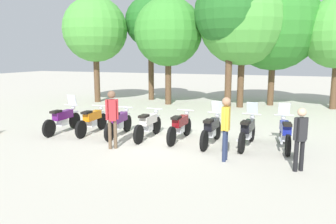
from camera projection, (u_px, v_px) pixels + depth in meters
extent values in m
plane|color=#BCB7A8|center=(163.00, 140.00, 11.41)|extent=(80.00, 80.00, 0.00)
cylinder|color=black|center=(75.00, 120.00, 13.18)|extent=(0.11, 0.64, 0.64)
cylinder|color=black|center=(49.00, 128.00, 11.73)|extent=(0.11, 0.64, 0.64)
cube|color=silver|center=(74.00, 112.00, 13.12)|extent=(0.13, 0.36, 0.04)
cube|color=#59196B|center=(63.00, 115.00, 12.44)|extent=(0.28, 0.95, 0.30)
cube|color=silver|center=(63.00, 122.00, 12.44)|extent=(0.23, 0.40, 0.24)
cube|color=black|center=(56.00, 112.00, 12.04)|extent=(0.25, 0.44, 0.08)
cylinder|color=silver|center=(73.00, 113.00, 13.04)|extent=(0.05, 0.23, 0.64)
cylinder|color=silver|center=(71.00, 105.00, 12.90)|extent=(0.62, 0.05, 0.04)
sphere|color=silver|center=(73.00, 108.00, 13.04)|extent=(0.16, 0.16, 0.16)
cylinder|color=silver|center=(54.00, 125.00, 12.22)|extent=(0.08, 0.70, 0.07)
cube|color=silver|center=(72.00, 100.00, 12.92)|extent=(0.36, 0.14, 0.39)
cylinder|color=black|center=(102.00, 121.00, 13.03)|extent=(0.14, 0.64, 0.64)
cylinder|color=black|center=(81.00, 129.00, 11.57)|extent=(0.14, 0.64, 0.64)
cube|color=silver|center=(102.00, 113.00, 12.98)|extent=(0.14, 0.37, 0.04)
cube|color=orange|center=(92.00, 116.00, 12.29)|extent=(0.32, 0.96, 0.30)
cube|color=silver|center=(92.00, 123.00, 12.29)|extent=(0.24, 0.41, 0.24)
cube|color=black|center=(87.00, 112.00, 11.88)|extent=(0.27, 0.45, 0.08)
cylinder|color=silver|center=(101.00, 114.00, 12.90)|extent=(0.06, 0.23, 0.64)
cylinder|color=silver|center=(99.00, 106.00, 12.75)|extent=(0.62, 0.07, 0.04)
sphere|color=silver|center=(101.00, 108.00, 12.90)|extent=(0.17, 0.17, 0.16)
cylinder|color=silver|center=(84.00, 126.00, 12.06)|extent=(0.11, 0.70, 0.07)
cylinder|color=black|center=(127.00, 123.00, 12.64)|extent=(0.15, 0.65, 0.64)
cylinder|color=black|center=(109.00, 132.00, 11.17)|extent=(0.15, 0.65, 0.64)
cube|color=silver|center=(127.00, 114.00, 12.58)|extent=(0.15, 0.37, 0.04)
cube|color=#59196B|center=(119.00, 118.00, 11.89)|extent=(0.33, 0.97, 0.30)
cube|color=silver|center=(119.00, 125.00, 11.89)|extent=(0.25, 0.42, 0.24)
cube|color=black|center=(114.00, 114.00, 11.48)|extent=(0.27, 0.46, 0.08)
cylinder|color=silver|center=(126.00, 116.00, 12.50)|extent=(0.07, 0.23, 0.64)
cylinder|color=silver|center=(125.00, 107.00, 12.36)|extent=(0.62, 0.08, 0.04)
sphere|color=silver|center=(126.00, 110.00, 12.50)|extent=(0.17, 0.17, 0.16)
cylinder|color=silver|center=(111.00, 128.00, 11.66)|extent=(0.12, 0.70, 0.07)
cylinder|color=black|center=(157.00, 125.00, 12.28)|extent=(0.11, 0.64, 0.64)
cylinder|color=black|center=(139.00, 134.00, 10.86)|extent=(0.11, 0.64, 0.64)
cube|color=silver|center=(157.00, 116.00, 12.23)|extent=(0.12, 0.36, 0.04)
cube|color=silver|center=(149.00, 119.00, 11.56)|extent=(0.27, 0.95, 0.30)
cube|color=silver|center=(148.00, 127.00, 11.56)|extent=(0.22, 0.40, 0.24)
cube|color=black|center=(144.00, 116.00, 11.16)|extent=(0.24, 0.44, 0.08)
cylinder|color=silver|center=(156.00, 117.00, 12.15)|extent=(0.05, 0.23, 0.64)
cylinder|color=silver|center=(155.00, 109.00, 12.01)|extent=(0.62, 0.04, 0.04)
sphere|color=silver|center=(156.00, 111.00, 12.15)|extent=(0.16, 0.16, 0.16)
cylinder|color=silver|center=(140.00, 130.00, 11.35)|extent=(0.08, 0.70, 0.07)
cylinder|color=black|center=(187.00, 127.00, 11.99)|extent=(0.12, 0.64, 0.64)
cylinder|color=black|center=(171.00, 136.00, 10.58)|extent=(0.12, 0.64, 0.64)
cube|color=silver|center=(187.00, 118.00, 11.93)|extent=(0.13, 0.36, 0.04)
cube|color=maroon|center=(180.00, 121.00, 11.27)|extent=(0.29, 0.96, 0.30)
cube|color=silver|center=(180.00, 129.00, 11.27)|extent=(0.23, 0.41, 0.24)
cube|color=black|center=(176.00, 118.00, 10.87)|extent=(0.26, 0.45, 0.08)
cylinder|color=silver|center=(186.00, 119.00, 11.85)|extent=(0.06, 0.23, 0.64)
cylinder|color=silver|center=(186.00, 110.00, 11.72)|extent=(0.62, 0.06, 0.04)
sphere|color=silver|center=(187.00, 113.00, 11.85)|extent=(0.17, 0.17, 0.16)
cylinder|color=silver|center=(172.00, 132.00, 11.07)|extent=(0.09, 0.70, 0.07)
cylinder|color=black|center=(217.00, 130.00, 11.44)|extent=(0.13, 0.64, 0.64)
cylinder|color=black|center=(204.00, 141.00, 10.04)|extent=(0.13, 0.64, 0.64)
cube|color=silver|center=(218.00, 121.00, 11.39)|extent=(0.14, 0.37, 0.04)
cube|color=black|center=(212.00, 124.00, 10.73)|extent=(0.31, 0.96, 0.30)
cube|color=silver|center=(211.00, 133.00, 10.73)|extent=(0.24, 0.41, 0.24)
cube|color=black|center=(208.00, 121.00, 10.33)|extent=(0.26, 0.45, 0.08)
cylinder|color=silver|center=(217.00, 122.00, 11.31)|extent=(0.06, 0.23, 0.64)
cylinder|color=silver|center=(216.00, 113.00, 11.17)|extent=(0.62, 0.07, 0.04)
sphere|color=silver|center=(217.00, 116.00, 11.31)|extent=(0.17, 0.17, 0.16)
cylinder|color=silver|center=(204.00, 136.00, 10.53)|extent=(0.11, 0.70, 0.07)
cube|color=silver|center=(217.00, 107.00, 11.19)|extent=(0.37, 0.15, 0.39)
cylinder|color=black|center=(252.00, 132.00, 11.19)|extent=(0.15, 0.65, 0.64)
cylinder|color=black|center=(242.00, 143.00, 9.81)|extent=(0.15, 0.65, 0.64)
cube|color=silver|center=(252.00, 122.00, 11.13)|extent=(0.15, 0.37, 0.04)
cube|color=black|center=(248.00, 126.00, 10.48)|extent=(0.34, 0.97, 0.30)
cube|color=silver|center=(247.00, 135.00, 10.48)|extent=(0.25, 0.42, 0.24)
cube|color=black|center=(245.00, 122.00, 10.09)|extent=(0.28, 0.46, 0.08)
cylinder|color=silver|center=(252.00, 123.00, 11.06)|extent=(0.07, 0.23, 0.64)
cylinder|color=silver|center=(252.00, 114.00, 10.92)|extent=(0.62, 0.09, 0.04)
sphere|color=silver|center=(252.00, 117.00, 11.05)|extent=(0.17, 0.17, 0.16)
cylinder|color=silver|center=(240.00, 138.00, 10.29)|extent=(0.13, 0.70, 0.07)
cube|color=silver|center=(252.00, 108.00, 10.94)|extent=(0.37, 0.16, 0.39)
cylinder|color=black|center=(282.00, 133.00, 11.01)|extent=(0.18, 0.65, 0.64)
cylinder|color=black|center=(288.00, 145.00, 9.52)|extent=(0.18, 0.65, 0.64)
cube|color=silver|center=(283.00, 123.00, 10.95)|extent=(0.16, 0.37, 0.04)
cube|color=navy|center=(285.00, 128.00, 10.26)|extent=(0.38, 0.98, 0.30)
cube|color=silver|center=(285.00, 136.00, 10.25)|extent=(0.27, 0.42, 0.24)
cube|color=black|center=(287.00, 124.00, 9.84)|extent=(0.29, 0.47, 0.08)
cylinder|color=silver|center=(283.00, 125.00, 10.87)|extent=(0.08, 0.23, 0.64)
cylinder|color=silver|center=(284.00, 115.00, 10.73)|extent=(0.62, 0.11, 0.04)
sphere|color=silver|center=(283.00, 118.00, 10.87)|extent=(0.18, 0.18, 0.16)
cylinder|color=silver|center=(281.00, 140.00, 10.01)|extent=(0.16, 0.70, 0.07)
cube|color=silver|center=(284.00, 109.00, 10.75)|extent=(0.37, 0.18, 0.39)
cylinder|color=#232D4C|center=(224.00, 146.00, 9.01)|extent=(0.12, 0.12, 0.87)
cylinder|color=#232D4C|center=(226.00, 145.00, 9.16)|extent=(0.12, 0.12, 0.87)
cube|color=gold|center=(226.00, 119.00, 8.96)|extent=(0.21, 0.23, 0.65)
cylinder|color=gold|center=(224.00, 119.00, 8.81)|extent=(0.08, 0.08, 0.62)
cylinder|color=gold|center=(227.00, 117.00, 9.10)|extent=(0.08, 0.08, 0.62)
sphere|color=#A87A5B|center=(226.00, 101.00, 8.88)|extent=(0.25, 0.25, 0.23)
cylinder|color=brown|center=(110.00, 135.00, 10.25)|extent=(0.15, 0.15, 0.89)
cylinder|color=brown|center=(115.00, 135.00, 10.30)|extent=(0.15, 0.15, 0.89)
cube|color=#B22D33|center=(112.00, 110.00, 10.14)|extent=(0.30, 0.29, 0.67)
cylinder|color=#B22D33|center=(107.00, 110.00, 10.09)|extent=(0.11, 0.11, 0.64)
cylinder|color=#B22D33|center=(117.00, 109.00, 10.18)|extent=(0.11, 0.11, 0.64)
sphere|color=brown|center=(111.00, 95.00, 10.06)|extent=(0.34, 0.34, 0.24)
cylinder|color=black|center=(302.00, 156.00, 8.29)|extent=(0.15, 0.15, 0.79)
cylinder|color=black|center=(296.00, 156.00, 8.25)|extent=(0.15, 0.15, 0.79)
cube|color=#262628|center=(301.00, 129.00, 8.16)|extent=(0.30, 0.29, 0.59)
cylinder|color=#262628|center=(306.00, 128.00, 8.20)|extent=(0.11, 0.11, 0.56)
cylinder|color=#262628|center=(295.00, 129.00, 8.11)|extent=(0.11, 0.11, 0.56)
sphere|color=#DBAD89|center=(302.00, 112.00, 8.08)|extent=(0.30, 0.30, 0.21)
cylinder|color=brown|center=(97.00, 77.00, 20.51)|extent=(0.36, 0.36, 3.08)
sphere|color=#4C9E3D|center=(95.00, 29.00, 20.01)|extent=(3.92, 3.92, 3.92)
cylinder|color=brown|center=(151.00, 70.00, 21.49)|extent=(0.36, 0.36, 3.87)
sphere|color=#236623|center=(151.00, 22.00, 20.97)|extent=(3.28, 3.28, 3.28)
cylinder|color=brown|center=(168.00, 80.00, 19.51)|extent=(0.36, 0.36, 2.85)
sphere|color=#3D8E33|center=(168.00, 32.00, 19.03)|extent=(3.96, 3.96, 3.96)
cylinder|color=brown|center=(228.00, 74.00, 17.76)|extent=(0.36, 0.36, 3.82)
sphere|color=#236623|center=(230.00, 12.00, 17.21)|extent=(3.79, 3.79, 3.79)
cylinder|color=brown|center=(241.00, 80.00, 18.37)|extent=(0.36, 0.36, 3.05)
sphere|color=#4C9E3D|center=(243.00, 21.00, 17.82)|extent=(4.77, 4.77, 4.77)
cylinder|color=brown|center=(271.00, 81.00, 19.13)|extent=(0.36, 0.36, 2.81)
sphere|color=#2D7A28|center=(274.00, 24.00, 18.59)|extent=(5.17, 5.17, 5.17)
cylinder|color=brown|center=(335.00, 84.00, 17.77)|extent=(0.36, 0.36, 2.76)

